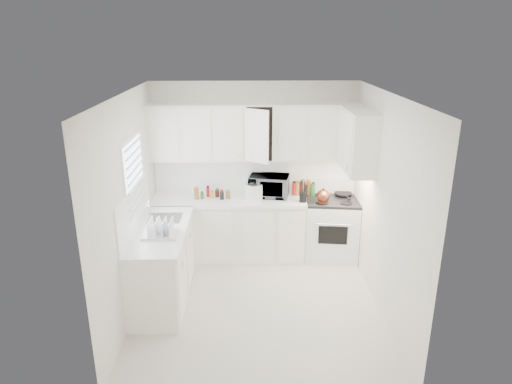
{
  "coord_description": "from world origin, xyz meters",
  "views": [
    {
      "loc": [
        -0.14,
        -5.01,
        3.21
      ],
      "look_at": [
        0.0,
        0.7,
        1.25
      ],
      "focal_mm": 32.19,
      "sensor_mm": 36.0,
      "label": 1
    }
  ],
  "objects_px": {
    "dish_rack": "(160,227)",
    "rice_cooker": "(254,190)",
    "utensil_crock": "(303,191)",
    "microwave": "(269,183)",
    "tea_kettle": "(323,195)",
    "stove": "(332,220)"
  },
  "relations": [
    {
      "from": "rice_cooker",
      "to": "utensil_crock",
      "type": "relative_size",
      "value": 0.8
    },
    {
      "from": "rice_cooker",
      "to": "microwave",
      "type": "bearing_deg",
      "value": 17.72
    },
    {
      "from": "microwave",
      "to": "utensil_crock",
      "type": "height_order",
      "value": "microwave"
    },
    {
      "from": "tea_kettle",
      "to": "microwave",
      "type": "height_order",
      "value": "microwave"
    },
    {
      "from": "rice_cooker",
      "to": "utensil_crock",
      "type": "bearing_deg",
      "value": -22.98
    },
    {
      "from": "utensil_crock",
      "to": "microwave",
      "type": "bearing_deg",
      "value": 149.81
    },
    {
      "from": "microwave",
      "to": "dish_rack",
      "type": "xyz_separation_m",
      "value": [
        -1.36,
        -1.39,
        -0.08
      ]
    },
    {
      "from": "dish_rack",
      "to": "tea_kettle",
      "type": "bearing_deg",
      "value": 29.33
    },
    {
      "from": "rice_cooker",
      "to": "utensil_crock",
      "type": "distance_m",
      "value": 0.71
    },
    {
      "from": "microwave",
      "to": "rice_cooker",
      "type": "relative_size",
      "value": 2.13
    },
    {
      "from": "stove",
      "to": "microwave",
      "type": "xyz_separation_m",
      "value": [
        -0.94,
        0.11,
        0.55
      ]
    },
    {
      "from": "utensil_crock",
      "to": "dish_rack",
      "type": "xyz_separation_m",
      "value": [
        -1.83,
        -1.12,
        -0.05
      ]
    },
    {
      "from": "stove",
      "to": "tea_kettle",
      "type": "height_order",
      "value": "stove"
    },
    {
      "from": "rice_cooker",
      "to": "dish_rack",
      "type": "relative_size",
      "value": 0.64
    },
    {
      "from": "dish_rack",
      "to": "rice_cooker",
      "type": "bearing_deg",
      "value": 49.62
    },
    {
      "from": "stove",
      "to": "rice_cooker",
      "type": "height_order",
      "value": "rice_cooker"
    },
    {
      "from": "utensil_crock",
      "to": "tea_kettle",
      "type": "bearing_deg",
      "value": 1.13
    },
    {
      "from": "stove",
      "to": "dish_rack",
      "type": "bearing_deg",
      "value": -144.03
    },
    {
      "from": "stove",
      "to": "utensil_crock",
      "type": "xyz_separation_m",
      "value": [
        -0.47,
        -0.17,
        0.53
      ]
    },
    {
      "from": "microwave",
      "to": "dish_rack",
      "type": "relative_size",
      "value": 1.36
    },
    {
      "from": "tea_kettle",
      "to": "dish_rack",
      "type": "relative_size",
      "value": 0.57
    },
    {
      "from": "microwave",
      "to": "utensil_crock",
      "type": "bearing_deg",
      "value": -19.23
    }
  ]
}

